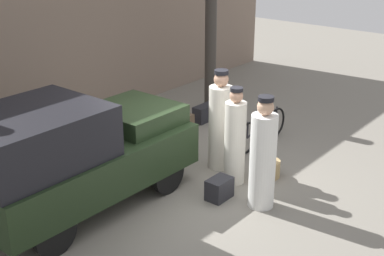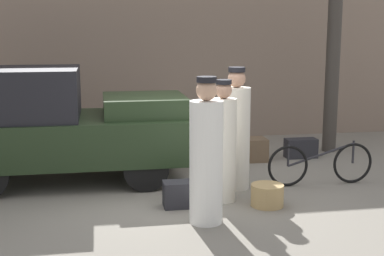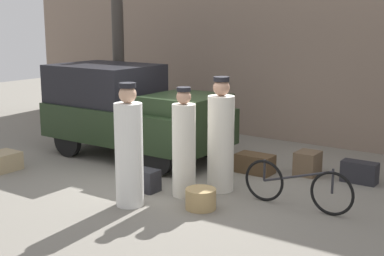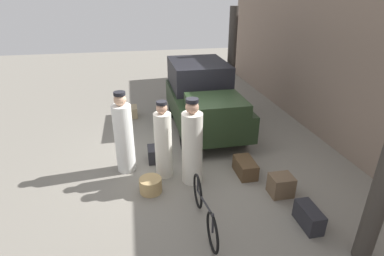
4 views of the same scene
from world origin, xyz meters
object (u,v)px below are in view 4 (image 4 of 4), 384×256
Objects in this scene: conductor_in_dark_uniform at (192,146)px; trunk_large_brown at (281,185)px; suitcase_black_upright at (245,167)px; suitcase_small_leather at (309,217)px; bicycle at (204,209)px; suitcase_tan_flat at (129,112)px; wicker_basket at (151,185)px; truck at (203,96)px; porter_lifting_near_truck at (163,143)px; trunk_umber_medium at (154,154)px; porter_standing_middle at (124,136)px.

conductor_in_dark_uniform reaches higher than trunk_large_brown.
suitcase_small_leather is at bearing 16.26° from suitcase_black_upright.
bicycle is 1.47m from conductor_in_dark_uniform.
suitcase_tan_flat is 0.82× the size of suitcase_black_upright.
wicker_basket is at bearing -83.72° from suitcase_black_upright.
bicycle is (4.12, -0.93, -0.64)m from truck.
suitcase_tan_flat is at bearing -119.14° from truck.
conductor_in_dark_uniform reaches higher than suitcase_black_upright.
conductor_in_dark_uniform reaches higher than porter_lifting_near_truck.
suitcase_tan_flat is (-3.63, -0.76, -0.63)m from porter_lifting_near_truck.
trunk_umber_medium is at bearing 171.71° from wicker_basket.
porter_lifting_near_truck is at bearing -132.24° from suitcase_small_leather.
porter_standing_middle is at bearing -69.57° from trunk_umber_medium.
trunk_umber_medium is at bearing 110.43° from porter_standing_middle.
conductor_in_dark_uniform is at bearing -17.61° from truck.
conductor_in_dark_uniform reaches higher than truck.
wicker_basket is (2.97, -1.78, -0.83)m from truck.
wicker_basket is 1.17m from conductor_in_dark_uniform.
conductor_in_dark_uniform is at bearing -89.56° from suitcase_black_upright.
porter_lifting_near_truck is 3.16m from suitcase_small_leather.
porter_lifting_near_truck is 0.94× the size of porter_standing_middle.
trunk_umber_medium is at bearing 11.23° from suitcase_tan_flat.
bicycle is at bearing 16.50° from porter_lifting_near_truck.
trunk_large_brown reaches higher than suitcase_black_upright.
trunk_large_brown reaches higher than trunk_umber_medium.
porter_standing_middle is at bearing -128.67° from suitcase_small_leather.
trunk_umber_medium is (-0.25, 0.66, -0.67)m from porter_standing_middle.
suitcase_small_leather is at bearing 41.91° from trunk_umber_medium.
bicycle reaches higher than trunk_umber_medium.
conductor_in_dark_uniform is 3.11× the size of suitcase_small_leather.
trunk_large_brown reaches higher than suitcase_small_leather.
conductor_in_dark_uniform reaches higher than suitcase_small_leather.
truck reaches higher than bicycle.
suitcase_small_leather is (4.49, 0.86, -0.80)m from truck.
wicker_basket is 0.26× the size of porter_lifting_near_truck.
conductor_in_dark_uniform is 4.25× the size of trunk_umber_medium.
suitcase_small_leather is (1.76, 0.51, 0.01)m from suitcase_black_upright.
trunk_large_brown is 0.74× the size of suitcase_small_leather.
wicker_basket is at bearing -143.50° from bicycle.
porter_standing_middle is (-2.12, -1.33, 0.52)m from bicycle.
suitcase_tan_flat is at bearing -168.77° from trunk_umber_medium.
truck is 8.43× the size of trunk_large_brown.
wicker_basket is at bearing -120.02° from suitcase_small_leather.
suitcase_black_upright is (0.74, 2.61, -0.68)m from porter_standing_middle.
conductor_in_dark_uniform is (0.33, 0.56, 0.05)m from porter_lifting_near_truck.
porter_lifting_near_truck is 1.92m from suitcase_black_upright.
suitcase_small_leather is (0.37, 1.79, -0.15)m from bicycle.
suitcase_tan_flat is 5.64m from trunk_large_brown.
bicycle is 2.47m from trunk_umber_medium.
porter_standing_middle reaches higher than trunk_large_brown.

